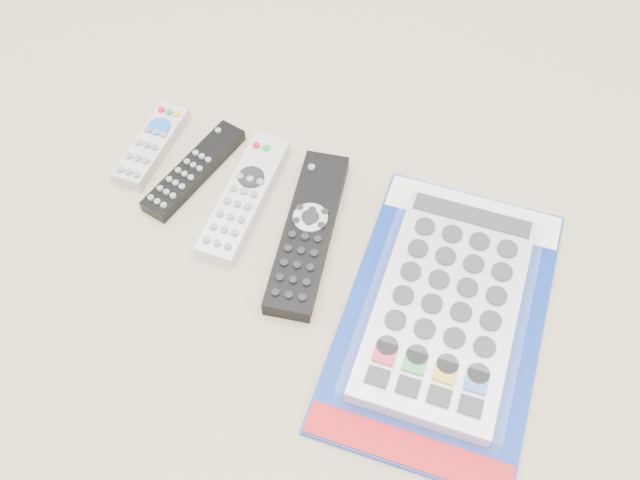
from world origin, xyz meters
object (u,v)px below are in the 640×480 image
at_px(remote_small_grey, 152,145).
at_px(jumbo_remote_packaged, 447,305).
at_px(remote_slim_black, 194,170).
at_px(remote_large_black, 308,232).
at_px(remote_silver_dvd, 244,197).

relative_size(remote_small_grey, jumbo_remote_packaged, 0.37).
relative_size(remote_small_grey, remote_slim_black, 0.82).
bearing_deg(remote_large_black, remote_silver_dvd, 158.15).
bearing_deg(remote_silver_dvd, remote_large_black, -14.82).
height_order(remote_slim_black, remote_large_black, remote_large_black).
bearing_deg(jumbo_remote_packaged, remote_silver_dvd, 164.91).
height_order(remote_small_grey, remote_silver_dvd, remote_silver_dvd).
bearing_deg(remote_large_black, remote_small_grey, 158.11).
bearing_deg(remote_slim_black, remote_silver_dvd, 0.67).
bearing_deg(remote_large_black, remote_slim_black, 158.61).
distance_m(remote_silver_dvd, remote_large_black, 0.09).
height_order(remote_slim_black, remote_silver_dvd, remote_silver_dvd).
distance_m(remote_small_grey, jumbo_remote_packaged, 0.42).
bearing_deg(remote_slim_black, remote_large_black, 0.11).
bearing_deg(remote_small_grey, remote_silver_dvd, -13.29).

